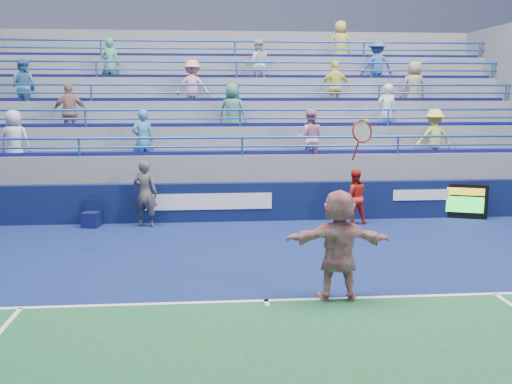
{
  "coord_description": "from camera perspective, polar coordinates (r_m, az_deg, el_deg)",
  "views": [
    {
      "loc": [
        -0.96,
        -9.31,
        3.49
      ],
      "look_at": [
        0.03,
        2.5,
        1.5
      ],
      "focal_mm": 40.0,
      "sensor_mm": 36.0,
      "label": 1
    }
  ],
  "objects": [
    {
      "name": "ground",
      "position": [
        9.99,
        1.03,
        -10.92
      ],
      "size": [
        120.0,
        120.0,
        0.0
      ],
      "primitive_type": "plane",
      "color": "#333538"
    },
    {
      "name": "sponsor_wall",
      "position": [
        16.11,
        -1.31,
        -0.99
      ],
      "size": [
        18.0,
        0.32,
        1.1
      ],
      "color": "#0A163B",
      "rests_on": "ground"
    },
    {
      "name": "bleacher_stand",
      "position": [
        19.7,
        -2.0,
        3.87
      ],
      "size": [
        18.0,
        5.6,
        6.13
      ],
      "color": "slate",
      "rests_on": "ground"
    },
    {
      "name": "serve_speed_board",
      "position": [
        17.47,
        19.82,
        -0.87
      ],
      "size": [
        1.42,
        0.64,
        1.01
      ],
      "color": "black",
      "rests_on": "ground"
    },
    {
      "name": "judge_chair",
      "position": [
        16.0,
        -16.15,
        -2.57
      ],
      "size": [
        0.49,
        0.49,
        0.75
      ],
      "color": "#0D1341",
      "rests_on": "ground"
    },
    {
      "name": "tennis_player",
      "position": [
        9.92,
        8.27,
        -5.24
      ],
      "size": [
        1.85,
        0.73,
        3.12
      ],
      "color": "silver",
      "rests_on": "ground"
    },
    {
      "name": "line_judge",
      "position": [
        15.62,
        -11.02,
        -0.15
      ],
      "size": [
        0.75,
        0.59,
        1.82
      ],
      "primitive_type": "imported",
      "rotation": [
        0.0,
        0.0,
        2.89
      ],
      "color": "#141737",
      "rests_on": "ground"
    },
    {
      "name": "ball_girl",
      "position": [
        15.92,
        9.77,
        -0.48
      ],
      "size": [
        0.75,
        0.59,
        1.52
      ],
      "primitive_type": "imported",
      "rotation": [
        0.0,
        0.0,
        3.16
      ],
      "color": "red",
      "rests_on": "ground"
    }
  ]
}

